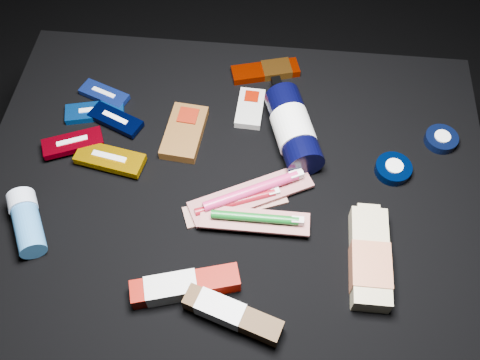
# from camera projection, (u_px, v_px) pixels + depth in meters

# --- Properties ---
(ground) EXTENTS (3.00, 3.00, 0.00)m
(ground) POSITION_uv_depth(u_px,v_px,m) (234.00, 272.00, 1.35)
(ground) COLOR black
(ground) RESTS_ON ground
(cloth_table) EXTENTS (0.98, 0.78, 0.40)m
(cloth_table) POSITION_uv_depth(u_px,v_px,m) (233.00, 237.00, 1.18)
(cloth_table) COLOR black
(cloth_table) RESTS_ON ground
(luna_bar_0) EXTENTS (0.13, 0.07, 0.02)m
(luna_bar_0) POSITION_uv_depth(u_px,v_px,m) (95.00, 112.00, 1.11)
(luna_bar_0) COLOR #083E96
(luna_bar_0) RESTS_ON cloth_table
(luna_bar_1) EXTENTS (0.11, 0.07, 0.01)m
(luna_bar_1) POSITION_uv_depth(u_px,v_px,m) (104.00, 94.00, 1.13)
(luna_bar_1) COLOR navy
(luna_bar_1) RESTS_ON cloth_table
(luna_bar_2) EXTENTS (0.12, 0.08, 0.01)m
(luna_bar_2) POSITION_uv_depth(u_px,v_px,m) (116.00, 120.00, 1.09)
(luna_bar_2) COLOR black
(luna_bar_2) RESTS_ON cloth_table
(luna_bar_3) EXTENTS (0.14, 0.07, 0.02)m
(luna_bar_3) POSITION_uv_depth(u_px,v_px,m) (110.00, 159.00, 1.03)
(luna_bar_3) COLOR #C88A00
(luna_bar_3) RESTS_ON cloth_table
(luna_bar_4) EXTENTS (0.12, 0.09, 0.02)m
(luna_bar_4) POSITION_uv_depth(u_px,v_px,m) (73.00, 143.00, 1.05)
(luna_bar_4) COLOR maroon
(luna_bar_4) RESTS_ON cloth_table
(clif_bar_0) EXTENTS (0.08, 0.14, 0.02)m
(clif_bar_0) POSITION_uv_depth(u_px,v_px,m) (185.00, 130.00, 1.07)
(clif_bar_0) COLOR #5B3715
(clif_bar_0) RESTS_ON cloth_table
(clif_bar_1) EXTENTS (0.06, 0.10, 0.02)m
(clif_bar_1) POSITION_uv_depth(u_px,v_px,m) (250.00, 107.00, 1.11)
(clif_bar_1) COLOR #A9A9A1
(clif_bar_1) RESTS_ON cloth_table
(power_bar) EXTENTS (0.15, 0.08, 0.02)m
(power_bar) POSITION_uv_depth(u_px,v_px,m) (269.00, 71.00, 1.17)
(power_bar) COLOR #861500
(power_bar) RESTS_ON cloth_table
(lotion_bottle) EXTENTS (0.13, 0.24, 0.08)m
(lotion_bottle) POSITION_uv_depth(u_px,v_px,m) (293.00, 129.00, 1.04)
(lotion_bottle) COLOR black
(lotion_bottle) RESTS_ON cloth_table
(cream_tin_upper) EXTENTS (0.06, 0.06, 0.02)m
(cream_tin_upper) POSITION_uv_depth(u_px,v_px,m) (441.00, 139.00, 1.06)
(cream_tin_upper) COLOR black
(cream_tin_upper) RESTS_ON cloth_table
(cream_tin_lower) EXTENTS (0.07, 0.07, 0.02)m
(cream_tin_lower) POSITION_uv_depth(u_px,v_px,m) (393.00, 169.00, 1.03)
(cream_tin_lower) COLOR black
(cream_tin_lower) RESTS_ON cloth_table
(bodywash_bottle) EXTENTS (0.07, 0.19, 0.04)m
(bodywash_bottle) POSITION_uv_depth(u_px,v_px,m) (370.00, 260.00, 0.91)
(bodywash_bottle) COLOR #C9BA8E
(bodywash_bottle) RESTS_ON cloth_table
(deodorant_stick) EXTENTS (0.10, 0.13, 0.05)m
(deodorant_stick) POSITION_uv_depth(u_px,v_px,m) (27.00, 222.00, 0.95)
(deodorant_stick) COLOR teal
(deodorant_stick) RESTS_ON cloth_table
(toothbrush_pack_0) EXTENTS (0.20, 0.11, 0.02)m
(toothbrush_pack_0) POSITION_uv_depth(u_px,v_px,m) (237.00, 204.00, 0.99)
(toothbrush_pack_0) COLOR #B0A8A5
(toothbrush_pack_0) RESTS_ON cloth_table
(toothbrush_pack_1) EXTENTS (0.23, 0.16, 0.03)m
(toothbrush_pack_1) POSITION_uv_depth(u_px,v_px,m) (253.00, 192.00, 0.99)
(toothbrush_pack_1) COLOR #A79F9C
(toothbrush_pack_1) RESTS_ON cloth_table
(toothbrush_pack_2) EXTENTS (0.20, 0.05, 0.02)m
(toothbrush_pack_2) POSITION_uv_depth(u_px,v_px,m) (256.00, 219.00, 0.95)
(toothbrush_pack_2) COLOR #B2ACA7
(toothbrush_pack_2) RESTS_ON cloth_table
(toothpaste_carton_red) EXTENTS (0.19, 0.09, 0.04)m
(toothpaste_carton_red) POSITION_uv_depth(u_px,v_px,m) (181.00, 287.00, 0.89)
(toothpaste_carton_red) COLOR #790800
(toothpaste_carton_red) RESTS_ON cloth_table
(toothpaste_carton_green) EXTENTS (0.17, 0.08, 0.03)m
(toothpaste_carton_green) POSITION_uv_depth(u_px,v_px,m) (228.00, 313.00, 0.86)
(toothpaste_carton_green) COLOR #39220C
(toothpaste_carton_green) RESTS_ON cloth_table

